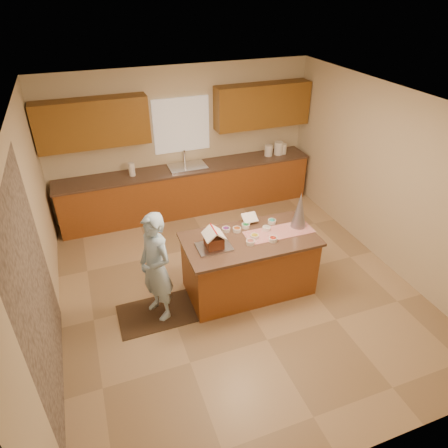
% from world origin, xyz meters
% --- Properties ---
extents(floor, '(5.50, 5.50, 0.00)m').
position_xyz_m(floor, '(0.00, 0.00, 0.00)').
color(floor, tan).
rests_on(floor, ground).
extents(ceiling, '(5.50, 5.50, 0.00)m').
position_xyz_m(ceiling, '(0.00, 0.00, 2.70)').
color(ceiling, silver).
rests_on(ceiling, floor).
extents(wall_back, '(5.50, 5.50, 0.00)m').
position_xyz_m(wall_back, '(0.00, 2.75, 1.35)').
color(wall_back, beige).
rests_on(wall_back, floor).
extents(wall_front, '(5.50, 5.50, 0.00)m').
position_xyz_m(wall_front, '(0.00, -2.75, 1.35)').
color(wall_front, beige).
rests_on(wall_front, floor).
extents(wall_left, '(5.50, 5.50, 0.00)m').
position_xyz_m(wall_left, '(-2.50, 0.00, 1.35)').
color(wall_left, beige).
rests_on(wall_left, floor).
extents(wall_right, '(5.50, 5.50, 0.00)m').
position_xyz_m(wall_right, '(2.50, 0.00, 1.35)').
color(wall_right, beige).
rests_on(wall_right, floor).
extents(stone_accent, '(0.00, 2.50, 2.50)m').
position_xyz_m(stone_accent, '(-2.48, -0.80, 1.25)').
color(stone_accent, gray).
rests_on(stone_accent, wall_left).
extents(window_curtain, '(1.05, 0.03, 1.00)m').
position_xyz_m(window_curtain, '(0.00, 2.72, 1.65)').
color(window_curtain, white).
rests_on(window_curtain, wall_back).
extents(back_counter_base, '(4.80, 0.60, 0.88)m').
position_xyz_m(back_counter_base, '(0.00, 2.45, 0.44)').
color(back_counter_base, brown).
rests_on(back_counter_base, floor).
extents(back_counter_top, '(4.85, 0.63, 0.04)m').
position_xyz_m(back_counter_top, '(0.00, 2.45, 0.90)').
color(back_counter_top, brown).
rests_on(back_counter_top, back_counter_base).
extents(upper_cabinet_left, '(1.85, 0.35, 0.80)m').
position_xyz_m(upper_cabinet_left, '(-1.55, 2.57, 1.90)').
color(upper_cabinet_left, brown).
rests_on(upper_cabinet_left, wall_back).
extents(upper_cabinet_right, '(1.85, 0.35, 0.80)m').
position_xyz_m(upper_cabinet_right, '(1.55, 2.57, 1.90)').
color(upper_cabinet_right, brown).
rests_on(upper_cabinet_right, wall_back).
extents(sink, '(0.70, 0.45, 0.12)m').
position_xyz_m(sink, '(0.00, 2.45, 0.89)').
color(sink, silver).
rests_on(sink, back_counter_top).
extents(faucet, '(0.03, 0.03, 0.28)m').
position_xyz_m(faucet, '(0.00, 2.63, 1.06)').
color(faucet, silver).
rests_on(faucet, back_counter_top).
extents(island_base, '(1.78, 0.90, 0.87)m').
position_xyz_m(island_base, '(0.16, -0.13, 0.43)').
color(island_base, brown).
rests_on(island_base, floor).
extents(island_top, '(1.86, 0.98, 0.04)m').
position_xyz_m(island_top, '(0.16, -0.13, 0.89)').
color(island_top, brown).
rests_on(island_top, island_base).
extents(table_runner, '(0.99, 0.36, 0.01)m').
position_xyz_m(table_runner, '(0.61, -0.13, 0.91)').
color(table_runner, '#A30B13').
rests_on(table_runner, island_top).
extents(baking_tray, '(0.46, 0.34, 0.02)m').
position_xyz_m(baking_tray, '(-0.38, -0.17, 0.92)').
color(baking_tray, silver).
rests_on(baking_tray, island_top).
extents(cookbook, '(0.22, 0.17, 0.09)m').
position_xyz_m(cookbook, '(0.31, 0.24, 0.99)').
color(cookbook, white).
rests_on(cookbook, island_top).
extents(tinsel_tree, '(0.22, 0.22, 0.54)m').
position_xyz_m(tinsel_tree, '(0.93, -0.09, 1.18)').
color(tinsel_tree, '#BABAC7').
rests_on(tinsel_tree, island_top).
extents(rug, '(1.05, 0.69, 0.01)m').
position_xyz_m(rug, '(-1.23, -0.18, 0.01)').
color(rug, black).
rests_on(rug, floor).
extents(boy, '(0.57, 0.67, 1.55)m').
position_xyz_m(boy, '(-1.18, -0.18, 0.79)').
color(boy, '#AAD2F2').
rests_on(boy, rug).
extents(canister_a, '(0.16, 0.16, 0.22)m').
position_xyz_m(canister_a, '(1.68, 2.45, 1.03)').
color(canister_a, white).
rests_on(canister_a, back_counter_top).
extents(canister_b, '(0.18, 0.18, 0.26)m').
position_xyz_m(canister_b, '(1.90, 2.45, 1.05)').
color(canister_b, white).
rests_on(canister_b, back_counter_top).
extents(canister_c, '(0.14, 0.14, 0.20)m').
position_xyz_m(canister_c, '(2.00, 2.45, 1.02)').
color(canister_c, white).
rests_on(canister_c, back_counter_top).
extents(paper_towel, '(0.11, 0.11, 0.24)m').
position_xyz_m(paper_towel, '(-1.03, 2.45, 1.04)').
color(paper_towel, white).
rests_on(paper_towel, back_counter_top).
extents(gingerbread_house, '(0.27, 0.28, 0.28)m').
position_xyz_m(gingerbread_house, '(-0.38, -0.17, 1.03)').
color(gingerbread_house, '#5F2919').
rests_on(gingerbread_house, baking_tray).
extents(candy_bowls, '(0.82, 0.57, 0.05)m').
position_xyz_m(candy_bowls, '(0.25, -0.03, 0.93)').
color(candy_bowls, yellow).
rests_on(candy_bowls, island_top).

